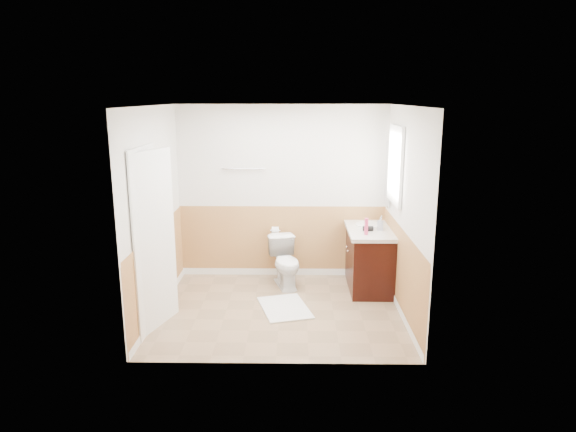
{
  "coord_description": "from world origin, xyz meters",
  "views": [
    {
      "loc": [
        0.19,
        -5.88,
        2.61
      ],
      "look_at": [
        0.1,
        0.25,
        1.15
      ],
      "focal_mm": 31.55,
      "sensor_mm": 36.0,
      "label": 1
    }
  ],
  "objects_px": {
    "toilet": "(286,262)",
    "soap_dispenser": "(380,224)",
    "vanity_cabinet": "(369,259)",
    "lotion_bottle": "(366,226)",
    "bath_mat": "(285,308)"
  },
  "relations": [
    {
      "from": "bath_mat",
      "to": "soap_dispenser",
      "type": "bearing_deg",
      "value": 27.97
    },
    {
      "from": "soap_dispenser",
      "to": "toilet",
      "type": "bearing_deg",
      "value": 174.43
    },
    {
      "from": "vanity_cabinet",
      "to": "lotion_bottle",
      "type": "relative_size",
      "value": 5.0
    },
    {
      "from": "bath_mat",
      "to": "vanity_cabinet",
      "type": "height_order",
      "value": "vanity_cabinet"
    },
    {
      "from": "toilet",
      "to": "soap_dispenser",
      "type": "distance_m",
      "value": 1.41
    },
    {
      "from": "soap_dispenser",
      "to": "vanity_cabinet",
      "type": "bearing_deg",
      "value": 140.4
    },
    {
      "from": "vanity_cabinet",
      "to": "lotion_bottle",
      "type": "height_order",
      "value": "lotion_bottle"
    },
    {
      "from": "toilet",
      "to": "vanity_cabinet",
      "type": "height_order",
      "value": "vanity_cabinet"
    },
    {
      "from": "lotion_bottle",
      "to": "soap_dispenser",
      "type": "distance_m",
      "value": 0.33
    },
    {
      "from": "bath_mat",
      "to": "lotion_bottle",
      "type": "relative_size",
      "value": 3.64
    },
    {
      "from": "soap_dispenser",
      "to": "lotion_bottle",
      "type": "bearing_deg",
      "value": -132.11
    },
    {
      "from": "toilet",
      "to": "vanity_cabinet",
      "type": "xyz_separation_m",
      "value": [
        1.15,
        -0.02,
        0.06
      ]
    },
    {
      "from": "vanity_cabinet",
      "to": "soap_dispenser",
      "type": "relative_size",
      "value": 6.24
    },
    {
      "from": "toilet",
      "to": "lotion_bottle",
      "type": "bearing_deg",
      "value": -34.95
    },
    {
      "from": "vanity_cabinet",
      "to": "lotion_bottle",
      "type": "bearing_deg",
      "value": -106.27
    }
  ]
}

